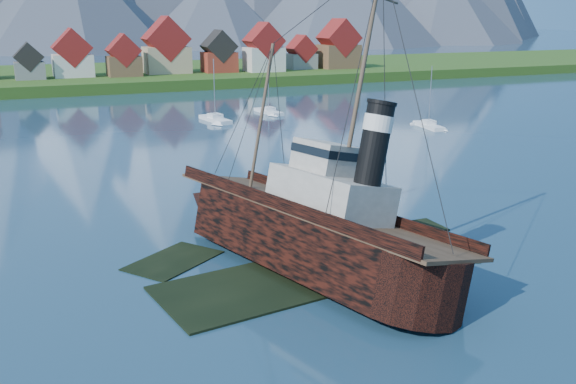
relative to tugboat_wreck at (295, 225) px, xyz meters
name	(u,v)px	position (x,y,z in m)	size (l,w,h in m)	color
ground	(297,269)	(-0.66, -1.74, -3.33)	(1400.00, 1400.00, 0.00)	#1C3A4F
shoal	(305,261)	(1.12, 0.41, -3.68)	(31.71, 21.24, 1.14)	black
shore_bank	(76,82)	(-0.66, 168.26, -3.33)	(600.00, 80.00, 3.20)	#244714
seawall	(92,95)	(-0.66, 130.26, -3.33)	(600.00, 2.50, 2.00)	#3F3D38
tugboat_wreck	(295,225)	(0.00, 0.00, 0.00)	(7.81, 33.65, 26.67)	black
sailboat_d	(429,126)	(50.90, 51.76, -3.06)	(3.37, 9.02, 12.02)	white
sailboat_e	(269,112)	(30.14, 80.87, -3.09)	(3.30, 9.97, 11.36)	white
sailboat_f	(215,120)	(16.29, 75.04, -3.05)	(3.98, 10.66, 12.83)	white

